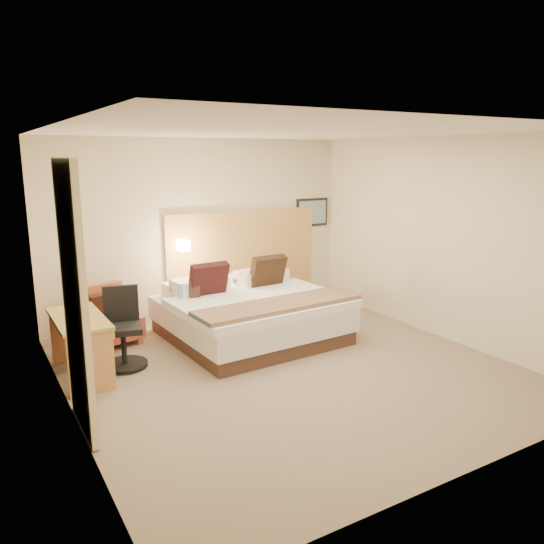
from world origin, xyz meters
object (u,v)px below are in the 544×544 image
lounge_chair (106,321)px  desk (81,329)px  bed (250,313)px  side_table (189,318)px  desk_chair (123,335)px

lounge_chair → desk: 1.10m
bed → side_table: (-0.78, 0.25, -0.01)m
bed → lounge_chair: 1.91m
side_table → bed: bearing=-17.4°
bed → desk_chair: (-1.76, -0.13, 0.04)m
side_table → desk: (-1.45, -0.45, 0.22)m
desk → desk_chair: desk_chair is taller
side_table → desk_chair: (-0.98, -0.38, 0.05)m
bed → desk: size_ratio=2.00×
desk → desk_chair: 0.51m
lounge_chair → desk: (-0.48, -0.95, 0.25)m
lounge_chair → desk_chair: bearing=-90.5°
side_table → desk_chair: desk_chair is taller
lounge_chair → desk: bearing=-116.8°
desk → desk_chair: (0.47, 0.08, -0.17)m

